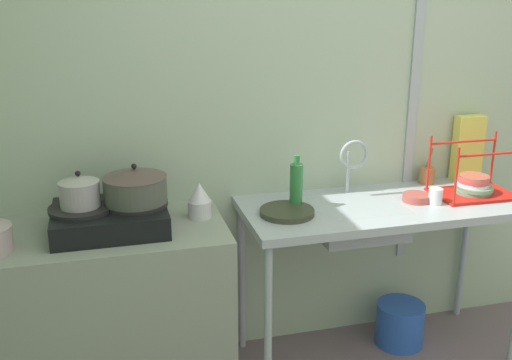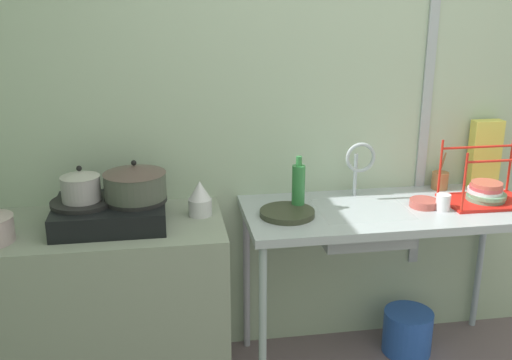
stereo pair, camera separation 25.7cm
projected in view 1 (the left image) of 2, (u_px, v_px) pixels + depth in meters
name	position (u px, v px, depth m)	size (l,w,h in m)	color
wall_back	(336.00, 86.00, 3.05)	(4.49, 0.10, 2.77)	#A7BBA1
wall_metal_strip	(417.00, 57.00, 3.05)	(0.05, 0.01, 2.22)	#A2ACB2
counter_concrete	(106.00, 317.00, 2.73)	(1.11, 0.58, 0.86)	gray
counter_sink	(383.00, 216.00, 2.95)	(1.40, 0.58, 0.86)	#A2ACB2
stove	(110.00, 217.00, 2.59)	(0.51, 0.40, 0.12)	black
pot_on_left_burner	(79.00, 191.00, 2.53)	(0.17, 0.17, 0.16)	#9D989B
pot_on_right_burner	(135.00, 185.00, 2.58)	(0.28, 0.28, 0.17)	#464C41
percolator	(200.00, 201.00, 2.73)	(0.11, 0.11, 0.17)	silver
sink_basin	(358.00, 219.00, 2.92)	(0.43, 0.34, 0.15)	#A2ACB2
faucet	(353.00, 158.00, 2.97)	(0.15, 0.09, 0.29)	#A2ACB2
frying_pan	(287.00, 212.00, 2.78)	(0.26, 0.26, 0.03)	#323727
dish_rack	(473.00, 186.00, 3.03)	(0.40, 0.27, 0.29)	red
cup_by_rack	(435.00, 196.00, 2.91)	(0.07, 0.07, 0.08)	silver
small_bowl_on_drainboard	(416.00, 198.00, 2.95)	(0.14, 0.14, 0.04)	#B24D45
bottle_by_sink	(296.00, 185.00, 2.83)	(0.06, 0.06, 0.26)	#2E783C
cereal_box	(468.00, 148.00, 3.24)	(0.16, 0.07, 0.36)	#E0D856
utensil_jar	(427.00, 175.00, 3.21)	(0.08, 0.08, 0.20)	#A26B3F
bucket_on_floor	(400.00, 324.00, 3.26)	(0.26, 0.26, 0.23)	blue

